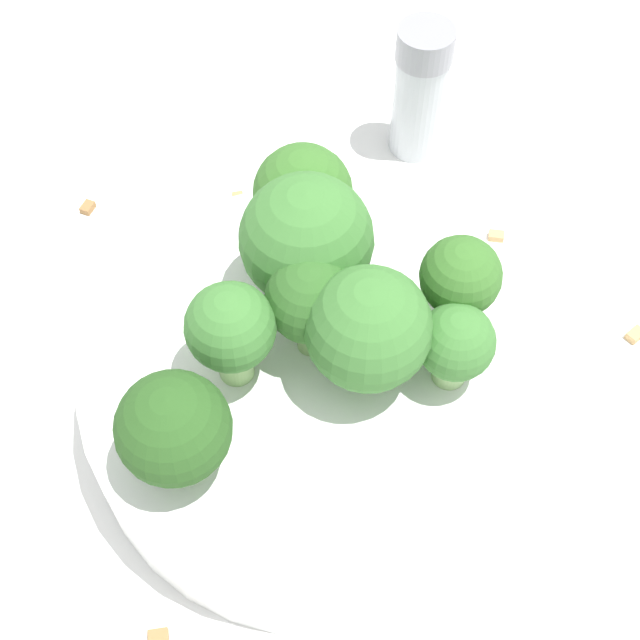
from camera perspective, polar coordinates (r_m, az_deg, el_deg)
ground_plane at (r=0.43m, az=-0.00°, el=-5.83°), size 3.00×3.00×0.00m
bowl at (r=0.41m, az=-0.00°, el=-4.36°), size 0.21×0.21×0.05m
broccoli_floret_0 at (r=0.37m, az=-0.64°, el=1.24°), size 0.04×0.04×0.06m
broccoli_floret_1 at (r=0.38m, az=8.93°, el=2.52°), size 0.04×0.04×0.05m
broccoli_floret_2 at (r=0.36m, az=3.11°, el=-0.62°), size 0.05×0.05×0.06m
broccoli_floret_3 at (r=0.37m, az=8.66°, el=-1.57°), size 0.03×0.03×0.04m
broccoli_floret_4 at (r=0.37m, az=-5.73°, el=-0.65°), size 0.04×0.04×0.05m
broccoli_floret_5 at (r=0.39m, az=-0.87°, el=5.10°), size 0.06×0.06×0.07m
broccoli_floret_6 at (r=0.35m, az=-9.34°, el=-6.92°), size 0.05×0.05×0.05m
broccoli_floret_7 at (r=0.41m, az=-1.10°, el=8.00°), size 0.05×0.05×0.05m
pepper_shaker at (r=0.52m, az=6.40°, el=14.38°), size 0.03×0.03×0.08m
almond_crumb_0 at (r=0.40m, az=-10.35°, el=-19.23°), size 0.01×0.01×0.01m
almond_crumb_1 at (r=0.52m, az=-14.69°, el=7.13°), size 0.01×0.01×0.01m
almond_crumb_2 at (r=0.51m, az=-5.25°, el=7.85°), size 0.01×0.01×0.01m
almond_crumb_3 at (r=0.50m, az=11.25°, el=5.45°), size 0.01×0.01×0.01m
almond_crumb_4 at (r=0.48m, az=19.60°, el=-0.75°), size 0.01×0.01×0.01m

